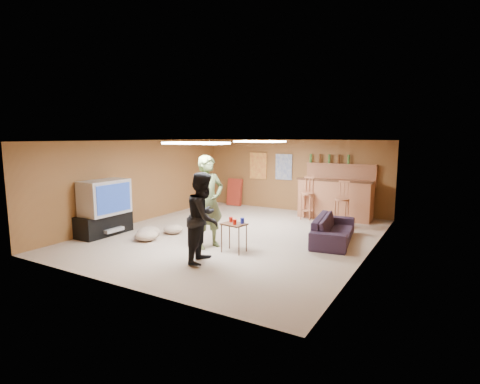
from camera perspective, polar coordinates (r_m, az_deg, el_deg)
The scene contains 32 objects.
ground at distance 8.85m, azimuth -0.65°, elevation -6.59°, with size 7.00×7.00×0.00m, color tan.
ceiling at distance 8.54m, azimuth -0.68°, elevation 7.81°, with size 6.00×7.00×0.02m, color silver.
wall_back at distance 11.75m, azimuth 8.09°, elevation 2.54°, with size 6.00×0.02×2.20m, color brown.
wall_front at distance 5.94m, azimuth -18.21°, elevation -3.60°, with size 6.00×0.02×2.20m, color brown.
wall_left at distance 10.47m, azimuth -14.94°, elevation 1.61°, with size 0.02×7.00×2.20m, color brown.
wall_right at distance 7.57m, azimuth 19.28°, elevation -1.12°, with size 0.02×7.00×2.20m, color brown.
tv_stand at distance 9.41m, azimuth -19.99°, elevation -4.62°, with size 0.55×1.30×0.50m, color black.
dvd_box at distance 9.27m, azimuth -19.08°, elevation -5.41°, with size 0.35×0.50×0.08m, color #B2B2B7.
tv_body at distance 9.23m, azimuth -19.91°, elevation -0.75°, with size 0.60×1.10×0.80m, color #B2B2B7.
tv_screen at distance 9.00m, azimuth -18.64°, elevation -0.91°, with size 0.02×0.95×0.65m, color navy.
bar_counter at distance 10.83m, azimuth 14.30°, elevation -1.08°, with size 2.00×0.60×1.10m, color #985737.
bar_lip at distance 10.51m, azimuth 14.04°, elevation 1.67°, with size 2.10×0.12×0.05m, color #3D2213.
bar_shelf at distance 11.15m, azimuth 15.12°, elevation 4.07°, with size 2.00×0.18×0.05m, color #985737.
bar_backing at distance 11.19m, azimuth 15.08°, elevation 2.55°, with size 2.00×0.14×0.60m, color #985737.
poster_left at distance 12.19m, azimuth 2.79°, elevation 4.00°, with size 0.60×0.03×0.85m, color #BF3F26.
poster_right at distance 11.81m, azimuth 6.69°, elevation 3.81°, with size 0.55×0.03×0.80m, color #334C99.
folding_chair_stack at distance 12.54m, azimuth -0.82°, elevation -0.01°, with size 0.50×0.14×0.90m, color maroon.
ceiling_panel_front at distance 7.29m, azimuth -6.75°, elevation 7.41°, with size 1.20×0.60×0.04m, color white.
ceiling_panel_back at distance 9.59m, azimuth 3.02°, elevation 7.70°, with size 1.20×0.60×0.04m, color white.
person_olive at distance 7.73m, azimuth -4.83°, elevation -1.52°, with size 0.70×0.46×1.92m, color #526038.
person_black at distance 6.88m, azimuth -5.55°, elevation -3.87°, with size 0.81×0.63×1.66m, color black.
sofa at distance 8.51m, azimuth 14.05°, elevation -5.52°, with size 1.90×0.74×0.56m, color black.
tray_table at distance 7.52m, azimuth -0.91°, elevation -6.98°, with size 0.45×0.36×0.59m, color #3D2213.
cup_red_near at distance 7.55m, azimuth -1.39°, elevation -4.22°, with size 0.08×0.08×0.10m, color red.
cup_red_far at distance 7.34m, azimuth -0.81°, elevation -4.58°, with size 0.08×0.08×0.10m, color red.
cup_blue at distance 7.44m, azimuth 0.35°, elevation -4.38°, with size 0.08×0.08×0.11m, color #152097.
bar_stool_left at distance 10.58m, azimuth 10.18°, elevation -0.99°, with size 0.37×0.37×1.17m, color #985737, non-canonical shape.
bar_stool_right at distance 9.82m, azimuth 15.24°, elevation -2.13°, with size 0.34×0.34×1.08m, color #985737, non-canonical shape.
cushion_near_tv at distance 8.63m, azimuth -14.06°, elevation -6.43°, with size 0.51×0.51×0.23m, color tan.
cushion_mid at distance 9.12m, azimuth -10.14°, elevation -5.57°, with size 0.47×0.47×0.21m, color tan.
cushion_far at distance 8.91m, azimuth -13.79°, elevation -5.94°, with size 0.53×0.53×0.24m, color tan.
bottle_row at distance 11.21m, azimuth 13.44°, elevation 4.95°, with size 1.20×0.08×0.26m, color #3F7233, non-canonical shape.
Camera 1 is at (4.36, -7.35, 2.30)m, focal length 28.00 mm.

